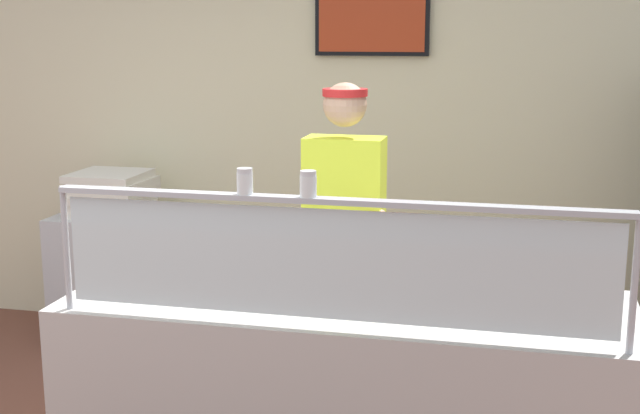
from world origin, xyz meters
name	(u,v)px	position (x,y,z in m)	size (l,w,h in m)	color
shop_rear_unit	(414,135)	(1.12, 2.52, 1.36)	(6.64, 0.13, 2.70)	beige
serving_counter	(346,412)	(1.12, 0.39, 0.47)	(2.24, 0.79, 0.95)	#BCB7B2
sneeze_guard	(329,248)	(1.12, 0.06, 1.25)	(2.07, 0.06, 0.48)	#B2B5BC
pizza_tray	(288,288)	(0.86, 0.45, 0.97)	(0.40, 0.40, 0.04)	#9EA0A8
pizza_server	(284,284)	(0.86, 0.43, 0.99)	(0.07, 0.28, 0.01)	#ADAFB7
parmesan_shaker	(245,183)	(0.82, 0.06, 1.47)	(0.06, 0.06, 0.09)	white
pepper_flake_shaker	(308,186)	(1.05, 0.06, 1.47)	(0.06, 0.06, 0.09)	white
worker_figure	(345,238)	(0.95, 1.18, 1.01)	(0.41, 0.50, 1.76)	#23232D
prep_shelf	(116,280)	(-0.72, 2.03, 0.43)	(0.70, 0.55, 0.86)	#B7BABF
pizza_box_stack	(111,193)	(-0.72, 2.03, 0.99)	(0.48, 0.46, 0.27)	silver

